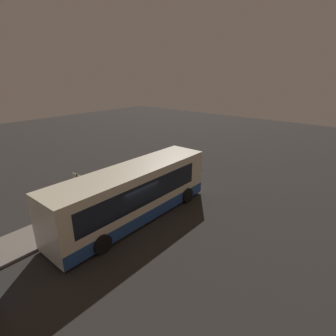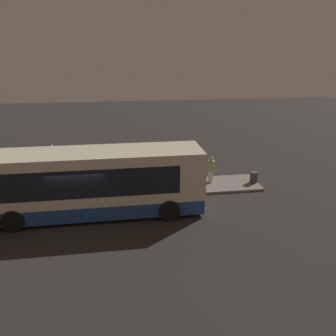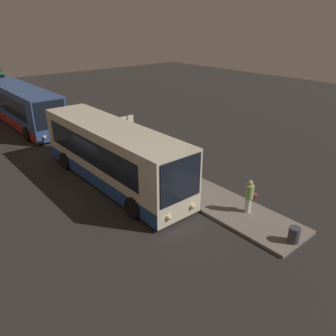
{
  "view_description": "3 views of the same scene",
  "coord_description": "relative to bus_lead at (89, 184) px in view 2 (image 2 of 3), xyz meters",
  "views": [
    {
      "loc": [
        -8.87,
        -10.15,
        8.27
      ],
      "look_at": [
        4.33,
        0.88,
        1.95
      ],
      "focal_mm": 28.0,
      "sensor_mm": 36.0,
      "label": 1
    },
    {
      "loc": [
        2.0,
        -14.53,
        7.43
      ],
      "look_at": [
        4.33,
        0.88,
        1.95
      ],
      "focal_mm": 35.0,
      "sensor_mm": 36.0,
      "label": 2
    },
    {
      "loc": [
        14.55,
        -7.81,
        8.0
      ],
      "look_at": [
        4.33,
        0.88,
        1.95
      ],
      "focal_mm": 35.0,
      "sensor_mm": 36.0,
      "label": 3
    }
  ],
  "objects": [
    {
      "name": "suitcase",
      "position": [
        -0.21,
        2.82,
        -1.06
      ],
      "size": [
        0.35,
        0.27,
        0.97
      ],
      "color": "maroon",
      "rests_on": "platform"
    },
    {
      "name": "passenger_boarding",
      "position": [
        6.8,
        2.83,
        -0.6
      ],
      "size": [
        0.6,
        0.66,
        1.57
      ],
      "rotation": [
        0.0,
        0.0,
        -0.62
      ],
      "color": "silver",
      "rests_on": "platform"
    },
    {
      "name": "trash_bin",
      "position": [
        9.31,
        2.37,
        -1.11
      ],
      "size": [
        0.44,
        0.44,
        0.65
      ],
      "color": "#3F3F44",
      "rests_on": "platform"
    },
    {
      "name": "ground",
      "position": [
        -0.45,
        -0.28,
        -1.57
      ],
      "size": [
        80.0,
        80.0,
        0.0
      ],
      "primitive_type": "plane",
      "color": "#2B2826"
    },
    {
      "name": "platform",
      "position": [
        -0.45,
        2.54,
        -1.5
      ],
      "size": [
        20.0,
        2.44,
        0.14
      ],
      "color": "slate",
      "rests_on": "ground"
    },
    {
      "name": "passenger_waiting",
      "position": [
        0.29,
        3.02,
        -0.49
      ],
      "size": [
        0.43,
        0.43,
        1.76
      ],
      "rotation": [
        0.0,
        0.0,
        1.59
      ],
      "color": "silver",
      "rests_on": "platform"
    },
    {
      "name": "sign_post",
      "position": [
        -2.03,
        2.4,
        0.36
      ],
      "size": [
        0.1,
        0.89,
        2.72
      ],
      "color": "#4C4C51",
      "rests_on": "platform"
    },
    {
      "name": "bus_lead",
      "position": [
        0.0,
        0.0,
        0.0
      ],
      "size": [
        10.83,
        2.77,
        3.16
      ],
      "color": "beige",
      "rests_on": "ground"
    }
  ]
}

